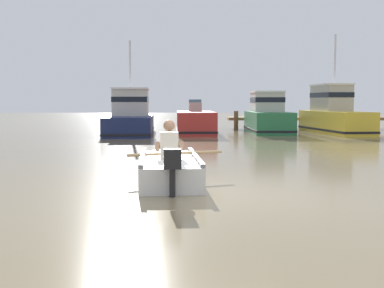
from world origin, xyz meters
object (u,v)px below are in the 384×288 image
Objects in this scene: moored_boat_green at (268,117)px; moored_boat_yellow at (334,115)px; rowboat_with_person at (170,168)px; moored_boat_navy at (131,117)px; moored_boat_red at (196,123)px.

moored_boat_green is 0.79× the size of moored_boat_yellow.
rowboat_with_person is 15.80m from moored_boat_green.
moored_boat_yellow reaches higher than moored_boat_navy.
moored_boat_yellow is (7.37, 14.97, 0.64)m from rowboat_with_person.
moored_boat_red is at bearing 3.88° from moored_boat_navy.
moored_boat_yellow is at bearing 63.79° from rowboat_with_person.
moored_boat_navy is at bearing -176.12° from moored_boat_red.
moored_boat_green is at bearing 11.44° from moored_boat_red.
moored_boat_navy is at bearing 99.80° from rowboat_with_person.
rowboat_with_person is 0.78× the size of moored_boat_green.
rowboat_with_person is 16.70m from moored_boat_yellow.
moored_boat_yellow reaches higher than moored_boat_red.
moored_boat_navy is 1.07× the size of moored_boat_yellow.
rowboat_with_person is 0.61× the size of moored_boat_yellow.
rowboat_with_person is 0.74× the size of moored_boat_red.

